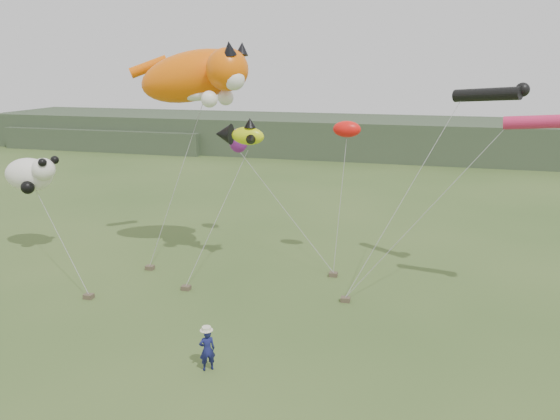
{
  "coord_description": "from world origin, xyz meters",
  "views": [
    {
      "loc": [
        6.9,
        -17.04,
        9.89
      ],
      "look_at": [
        1.48,
        3.0,
        4.33
      ],
      "focal_mm": 35.0,
      "sensor_mm": 36.0,
      "label": 1
    }
  ],
  "objects": [
    {
      "name": "misc_kites",
      "position": [
        -0.35,
        10.23,
        6.3
      ],
      "size": [
        7.51,
        3.03,
        2.13
      ],
      "color": "red",
      "rests_on": "ground"
    },
    {
      "name": "festival_attendant",
      "position": [
        0.32,
        -1.98,
        0.74
      ],
      "size": [
        0.65,
        0.6,
        1.48
      ],
      "primitive_type": "imported",
      "rotation": [
        0.0,
        0.0,
        3.75
      ],
      "color": "#161952",
      "rests_on": "ground"
    },
    {
      "name": "headland",
      "position": [
        -3.11,
        44.69,
        1.92
      ],
      "size": [
        90.0,
        13.0,
        4.0
      ],
      "color": "#2D3D28",
      "rests_on": "ground"
    },
    {
      "name": "panda_kite",
      "position": [
        -12.94,
        6.55,
        4.34
      ],
      "size": [
        3.09,
        2.0,
        1.92
      ],
      "color": "white",
      "rests_on": "ground"
    },
    {
      "name": "ground",
      "position": [
        0.0,
        0.0,
        0.0
      ],
      "size": [
        120.0,
        120.0,
        0.0
      ],
      "primitive_type": "plane",
      "color": "#385123",
      "rests_on": "ground"
    },
    {
      "name": "tube_kites",
      "position": [
        10.33,
        7.1,
        8.27
      ],
      "size": [
        4.86,
        3.83,
        1.8
      ],
      "color": "black",
      "rests_on": "ground"
    },
    {
      "name": "sandbag_anchors",
      "position": [
        -1.83,
        4.76,
        0.1
      ],
      "size": [
        11.27,
        5.64,
        0.2
      ],
      "color": "brown",
      "rests_on": "ground"
    },
    {
      "name": "cat_kite",
      "position": [
        -3.6,
        7.43,
        9.38
      ],
      "size": [
        6.85,
        3.88,
        3.36
      ],
      "color": "#F86305",
      "rests_on": "ground"
    },
    {
      "name": "fish_kite",
      "position": [
        -1.59,
        7.02,
        6.72
      ],
      "size": [
        2.53,
        1.73,
        1.33
      ],
      "color": "#CFDF10",
      "rests_on": "ground"
    }
  ]
}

